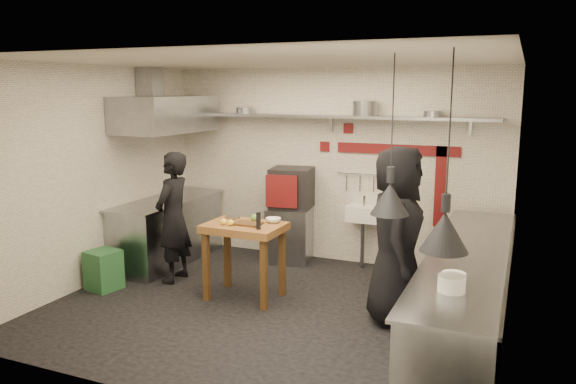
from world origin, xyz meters
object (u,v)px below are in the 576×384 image
at_px(green_bin, 104,270).
at_px(chef_left, 173,217).
at_px(oven_stand, 289,235).
at_px(chef_right, 397,235).
at_px(prep_table, 245,261).
at_px(combi_oven, 292,188).

bearing_deg(green_bin, chef_left, 44.81).
distance_m(oven_stand, chef_right, 2.49).
xyz_separation_m(prep_table, chef_left, (-1.14, 0.20, 0.40)).
xyz_separation_m(oven_stand, green_bin, (-1.70, -2.00, -0.15)).
bearing_deg(chef_left, oven_stand, 138.26).
relative_size(oven_stand, chef_right, 0.42).
bearing_deg(chef_left, chef_right, 83.17).
height_order(oven_stand, prep_table, prep_table).
bearing_deg(oven_stand, prep_table, -96.30).
distance_m(oven_stand, chef_left, 1.79).
height_order(green_bin, chef_right, chef_right).
relative_size(oven_stand, chef_left, 0.47).
bearing_deg(chef_right, combi_oven, 39.16).
relative_size(oven_stand, combi_oven, 1.38).
bearing_deg(combi_oven, chef_right, -48.99).
distance_m(prep_table, chef_right, 1.88).
distance_m(combi_oven, chef_right, 2.45).
bearing_deg(chef_right, green_bin, 86.61).
bearing_deg(green_bin, chef_right, 7.56).
relative_size(green_bin, chef_left, 0.29).
xyz_separation_m(combi_oven, green_bin, (-1.72, -2.05, -0.84)).
height_order(chef_left, chef_right, chef_right).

